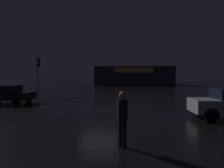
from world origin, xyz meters
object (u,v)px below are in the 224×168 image
object	(u,v)px
store_building	(134,76)
traffic_signal_opposite	(38,67)
car_near	(6,94)
pedestrian	(122,115)

from	to	relation	value
store_building	traffic_signal_opposite	size ratio (longest dim) A/B	4.20
store_building	car_near	bearing A→B (deg)	-107.49
car_near	pedestrian	xyz separation A→B (m)	(10.03, -9.10, 0.29)
store_building	pedestrian	size ratio (longest dim) A/B	9.49
pedestrian	car_near	bearing A→B (deg)	137.80
car_near	store_building	bearing A→B (deg)	72.51
traffic_signal_opposite	car_near	bearing A→B (deg)	-95.47
traffic_signal_opposite	pedestrian	xyz separation A→B (m)	(9.58, -13.86, -2.06)
store_building	pedestrian	bearing A→B (deg)	-89.98
store_building	car_near	world-z (taller)	store_building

